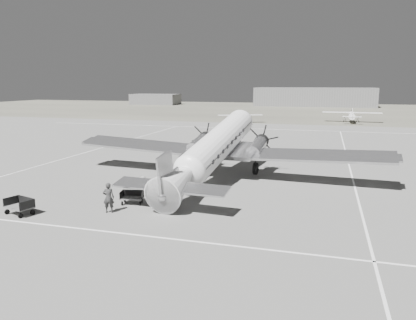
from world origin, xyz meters
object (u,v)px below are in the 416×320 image
object	(u,v)px
dc3_airliner	(215,149)
passenger	(161,179)
hangar_main	(314,97)
baggage_cart_far	(19,207)
light_plane_right	(352,117)
baggage_cart_near	(132,198)
shed_secondary	(155,99)
light_plane_left	(241,118)
ramp_agent	(143,188)
ground_crew	(109,198)

from	to	relation	value
dc3_airliner	passenger	xyz separation A→B (m)	(-3.07, -4.27, -1.80)
hangar_main	baggage_cart_far	world-z (taller)	hangar_main
light_plane_right	baggage_cart_near	bearing A→B (deg)	-102.91
shed_secondary	light_plane_left	size ratio (longest dim) A/B	1.90
hangar_main	passenger	bearing A→B (deg)	-93.37
ramp_agent	light_plane_left	bearing A→B (deg)	-0.02
shed_secondary	baggage_cart_far	distance (m)	135.95
baggage_cart_far	light_plane_right	bearing A→B (deg)	87.84
baggage_cart_far	passenger	xyz separation A→B (m)	(6.43, 7.71, 0.43)
dc3_airliner	baggage_cart_near	world-z (taller)	dc3_airliner
light_plane_right	ground_crew	xyz separation A→B (m)	(-18.29, -68.63, -0.27)
hangar_main	light_plane_right	distance (m)	63.04
light_plane_left	baggage_cart_near	world-z (taller)	light_plane_left
hangar_main	light_plane_left	bearing A→B (deg)	-100.20
hangar_main	dc3_airliner	size ratio (longest dim) A/B	1.46
dc3_airliner	light_plane_left	size ratio (longest dim) A/B	3.05
baggage_cart_far	light_plane_left	bearing A→B (deg)	105.14
dc3_airliner	baggage_cart_far	distance (m)	15.45
light_plane_right	baggage_cart_near	xyz separation A→B (m)	(-17.71, -66.53, -0.80)
ramp_agent	dc3_airliner	bearing A→B (deg)	-31.29
passenger	baggage_cart_far	bearing A→B (deg)	116.40
dc3_airliner	baggage_cart_far	bearing A→B (deg)	-123.95
light_plane_left	baggage_cart_near	xyz separation A→B (m)	(4.56, -58.83, -0.53)
baggage_cart_near	passenger	xyz separation A→B (m)	(0.65, 3.65, 0.50)
baggage_cart_near	baggage_cart_far	size ratio (longest dim) A/B	0.86
light_plane_left	dc3_airliner	bearing A→B (deg)	-103.86
passenger	baggage_cart_near	bearing A→B (deg)	146.20
ramp_agent	shed_secondary	bearing A→B (deg)	18.22
hangar_main	baggage_cart_far	distance (m)	133.59
light_plane_right	baggage_cart_far	distance (m)	74.41
baggage_cart_far	shed_secondary	bearing A→B (deg)	126.12
dc3_airliner	passenger	world-z (taller)	dc3_airliner
dc3_airliner	baggage_cart_near	size ratio (longest dim) A/B	18.00
baggage_cart_far	ramp_agent	xyz separation A→B (m)	(6.12, 5.18, 0.35)
baggage_cart_near	ramp_agent	distance (m)	1.24
shed_secondary	ground_crew	size ratio (longest dim) A/B	9.14
light_plane_left	ground_crew	world-z (taller)	ground_crew
light_plane_right	passenger	xyz separation A→B (m)	(-17.07, -62.88, -0.30)
baggage_cart_far	ground_crew	distance (m)	5.58
passenger	ground_crew	bearing A→B (deg)	144.22
light_plane_left	baggage_cart_far	world-z (taller)	light_plane_left
dc3_airliner	baggage_cart_far	world-z (taller)	dc3_airliner
shed_secondary	ramp_agent	bearing A→B (deg)	-66.90
ramp_agent	hangar_main	bearing A→B (deg)	-8.32
light_plane_left	light_plane_right	size ratio (longest dim) A/B	0.79
light_plane_left	baggage_cart_far	distance (m)	62.91
baggage_cart_near	ramp_agent	bearing A→B (deg)	60.39
dc3_airliner	light_plane_left	bearing A→B (deg)	103.70
dc3_airliner	baggage_cart_near	distance (m)	9.04
baggage_cart_far	passenger	size ratio (longest dim) A/B	0.97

